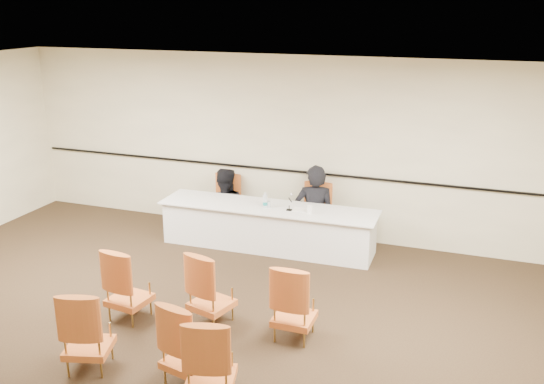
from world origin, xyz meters
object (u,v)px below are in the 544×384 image
(drinking_glass, at_px, (268,204))
(panelist_main, at_px, (315,218))
(aud_chair_back_mid, at_px, (188,342))
(panel_table, at_px, (268,227))
(panelist_main_chair, at_px, (315,213))
(panelist_second_chair, at_px, (224,203))
(aud_chair_front_mid, at_px, (211,287))
(panelist_second, at_px, (224,213))
(water_bottle, at_px, (265,200))
(aud_chair_front_left, at_px, (128,283))
(coffee_cup, at_px, (309,209))
(microphone, at_px, (289,203))
(aud_chair_back_left, at_px, (87,329))
(aud_chair_front_right, at_px, (294,301))
(aud_chair_back_right, at_px, (211,359))

(drinking_glass, bearing_deg, panelist_main, 44.39)
(drinking_glass, relative_size, aud_chair_back_mid, 0.11)
(panel_table, xyz_separation_m, panelist_main_chair, (0.62, 0.55, 0.13))
(panelist_second_chair, distance_m, aud_chair_front_mid, 3.22)
(panelist_second, distance_m, water_bottle, 1.25)
(panelist_second, relative_size, aud_chair_front_left, 1.68)
(panelist_main_chair, height_order, panelist_second, panelist_second)
(coffee_cup, distance_m, aud_chair_front_left, 3.07)
(panelist_second_chair, height_order, water_bottle, panelist_second_chair)
(panelist_second_chair, height_order, microphone, same)
(coffee_cup, bearing_deg, panelist_main_chair, 98.52)
(panelist_main, height_order, panelist_main_chair, panelist_main)
(panelist_second, bearing_deg, microphone, 136.08)
(aud_chair_back_left, distance_m, aud_chair_back_mid, 1.14)
(drinking_glass, bearing_deg, water_bottle, -136.73)
(coffee_cup, height_order, aud_chair_back_left, aud_chair_back_left)
(panelist_second_chair, distance_m, aud_chair_back_left, 4.34)
(aud_chair_front_right, bearing_deg, aud_chair_back_mid, -121.67)
(water_bottle, height_order, aud_chair_front_right, aud_chair_front_right)
(panelist_second, bearing_deg, panelist_main, 160.14)
(microphone, xyz_separation_m, aud_chair_back_right, (0.47, -3.81, -0.35))
(panel_table, relative_size, panelist_main_chair, 3.68)
(panelist_second_chair, height_order, aud_chair_front_left, same)
(microphone, bearing_deg, aud_chair_back_mid, -91.99)
(panelist_second, relative_size, water_bottle, 6.47)
(panel_table, xyz_separation_m, aud_chair_back_left, (-0.63, -3.82, 0.13))
(panelist_main, bearing_deg, aud_chair_front_left, 53.12)
(aud_chair_front_mid, distance_m, aud_chair_front_right, 1.06)
(drinking_glass, relative_size, aud_chair_back_left, 0.11)
(water_bottle, relative_size, aud_chair_back_right, 0.26)
(panelist_main, distance_m, panelist_second, 1.62)
(panelist_second_chair, xyz_separation_m, coffee_cup, (1.71, -0.60, 0.29))
(panel_table, relative_size, microphone, 14.01)
(aud_chair_back_left, height_order, aud_chair_back_right, same)
(panelist_second, xyz_separation_m, aud_chair_back_left, (0.37, -4.33, 0.17))
(aud_chair_front_mid, bearing_deg, aud_chair_front_right, 15.78)
(coffee_cup, distance_m, aud_chair_front_right, 2.45)
(panelist_main_chair, relative_size, water_bottle, 3.84)
(panel_table, relative_size, aud_chair_back_mid, 3.68)
(panelist_main_chair, bearing_deg, aud_chair_front_mid, -99.39)
(microphone, bearing_deg, aud_chair_back_right, -86.96)
(panel_table, distance_m, panelist_main_chair, 0.83)
(aud_chair_back_mid, bearing_deg, microphone, 104.90)
(panel_table, height_order, panelist_second_chair, panelist_second_chair)
(aud_chair_back_left, relative_size, aud_chair_back_right, 1.00)
(drinking_glass, relative_size, aud_chair_back_right, 0.11)
(panelist_main_chair, bearing_deg, drinking_glass, -136.90)
(aud_chair_front_right, bearing_deg, aud_chair_back_right, -106.04)
(panel_table, bearing_deg, coffee_cup, -8.36)
(water_bottle, distance_m, drinking_glass, 0.09)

